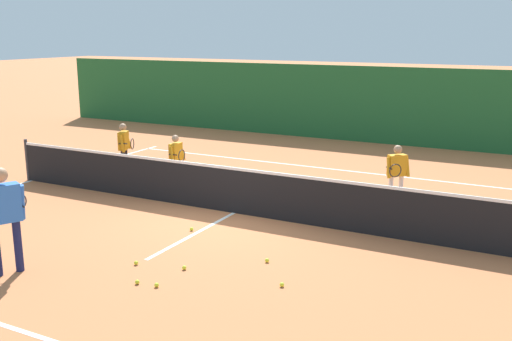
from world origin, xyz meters
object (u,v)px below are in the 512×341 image
(student_1, at_px, (176,155))
(tennis_ball_0, at_px, (267,260))
(tennis_net, at_px, (234,190))
(student_0, at_px, (124,144))
(tennis_ball_4, at_px, (157,285))
(tennis_ball_7, at_px, (136,263))
(tennis_ball_1, at_px, (184,268))
(tennis_ball_6, at_px, (282,285))
(tennis_ball_8, at_px, (137,282))
(tennis_ball_5, at_px, (192,229))
(student_2, at_px, (397,169))
(instructor, at_px, (4,211))

(student_1, bearing_deg, tennis_ball_0, -39.15)
(tennis_ball_0, bearing_deg, tennis_net, 130.93)
(tennis_net, xyz_separation_m, student_0, (-4.21, 1.61, 0.32))
(student_0, relative_size, tennis_ball_4, 19.93)
(tennis_ball_7, bearing_deg, tennis_ball_0, 30.53)
(tennis_ball_1, xyz_separation_m, tennis_ball_6, (1.64, 0.14, 0.00))
(tennis_ball_6, height_order, tennis_ball_8, same)
(tennis_ball_5, height_order, tennis_ball_8, same)
(student_0, height_order, student_2, student_0)
(instructor, bearing_deg, tennis_ball_1, 30.24)
(student_1, distance_m, tennis_ball_8, 5.81)
(tennis_net, relative_size, tennis_ball_8, 177.25)
(instructor, distance_m, tennis_ball_6, 4.37)
(student_2, relative_size, tennis_ball_0, 19.41)
(instructor, bearing_deg, student_0, 114.06)
(tennis_net, height_order, student_0, student_0)
(tennis_ball_5, bearing_deg, tennis_ball_0, -20.64)
(tennis_ball_5, bearing_deg, tennis_ball_4, -67.96)
(student_0, height_order, tennis_ball_8, student_0)
(tennis_net, xyz_separation_m, tennis_ball_1, (0.79, -2.97, -0.47))
(tennis_net, height_order, tennis_ball_7, tennis_net)
(tennis_ball_7, bearing_deg, instructor, -142.84)
(tennis_ball_4, bearing_deg, student_0, 133.30)
(student_0, bearing_deg, student_1, -9.83)
(tennis_ball_5, height_order, tennis_ball_7, same)
(tennis_ball_8, bearing_deg, student_0, 131.16)
(tennis_ball_0, bearing_deg, tennis_ball_6, -50.33)
(tennis_ball_1, xyz_separation_m, tennis_ball_5, (-0.94, 1.62, 0.00))
(student_0, bearing_deg, tennis_ball_4, -46.70)
(instructor, xyz_separation_m, student_1, (-0.78, 5.62, -0.26))
(tennis_ball_5, bearing_deg, tennis_ball_6, -29.89)
(tennis_ball_7, xyz_separation_m, tennis_ball_8, (0.49, -0.58, 0.00))
(student_0, bearing_deg, tennis_net, -20.95)
(tennis_ball_0, distance_m, tennis_ball_8, 2.13)
(instructor, xyz_separation_m, tennis_ball_4, (2.35, 0.63, -0.98))
(tennis_net, bearing_deg, tennis_ball_0, -49.07)
(tennis_net, xyz_separation_m, student_1, (-2.34, 1.29, 0.25))
(student_1, height_order, tennis_ball_4, student_1)
(instructor, bearing_deg, student_1, 97.92)
(tennis_net, distance_m, instructor, 4.63)
(student_2, bearing_deg, tennis_ball_8, -111.70)
(tennis_ball_4, bearing_deg, tennis_ball_0, 57.87)
(tennis_ball_0, height_order, tennis_ball_6, same)
(tennis_ball_0, xyz_separation_m, tennis_ball_8, (-1.33, -1.66, 0.00))
(student_2, distance_m, tennis_ball_7, 6.04)
(tennis_ball_7, bearing_deg, tennis_ball_1, 13.82)
(tennis_ball_1, distance_m, tennis_ball_6, 1.65)
(tennis_ball_5, height_order, tennis_ball_6, same)
(tennis_ball_1, xyz_separation_m, tennis_ball_8, (-0.31, -0.78, 0.00))
(tennis_ball_4, relative_size, tennis_ball_7, 1.00)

